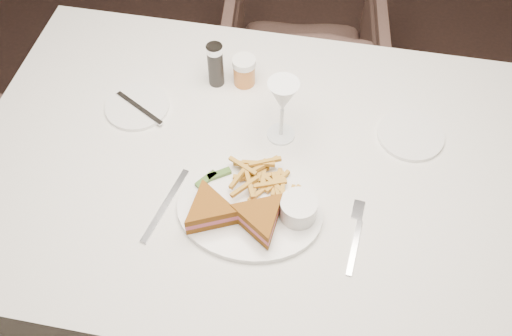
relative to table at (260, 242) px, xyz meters
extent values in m
plane|color=black|center=(-0.39, -0.17, -0.38)|extent=(5.00, 5.00, 0.00)
cube|color=silver|center=(0.00, 0.00, 0.00)|extent=(1.41, 0.97, 0.75)
imported|color=#4E362F|center=(-0.03, 0.90, -0.07)|extent=(0.66, 0.63, 0.60)
ellipsoid|color=white|center=(0.01, -0.14, 0.38)|extent=(0.33, 0.26, 0.01)
cube|color=silver|center=(-0.18, -0.16, 0.38)|extent=(0.05, 0.20, 0.00)
cylinder|color=white|center=(-0.34, 0.10, 0.38)|extent=(0.16, 0.16, 0.01)
cylinder|color=white|center=(0.33, 0.16, 0.38)|extent=(0.16, 0.16, 0.01)
cylinder|color=black|center=(-0.17, 0.23, 0.44)|extent=(0.04, 0.04, 0.12)
cylinder|color=#BB6B2C|center=(-0.10, 0.25, 0.42)|extent=(0.06, 0.06, 0.08)
cube|color=#375B20|center=(-0.08, -0.06, 0.40)|extent=(0.05, 0.05, 0.01)
cube|color=#375B20|center=(-0.11, -0.08, 0.40)|extent=(0.04, 0.05, 0.01)
cylinder|color=white|center=(0.11, -0.13, 0.42)|extent=(0.08, 0.08, 0.05)
camera|label=1|loc=(0.16, -0.78, 1.44)|focal=40.00mm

